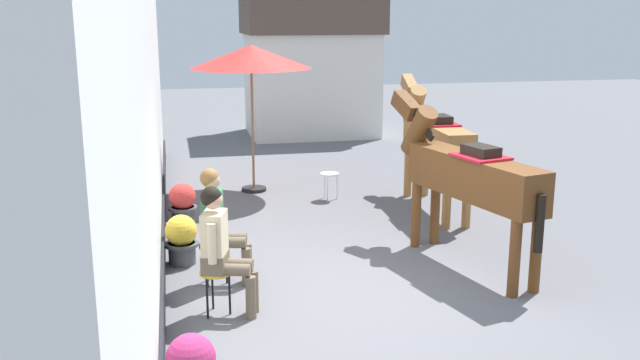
{
  "coord_description": "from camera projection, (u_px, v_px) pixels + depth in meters",
  "views": [
    {
      "loc": [
        -2.2,
        -7.15,
        3.09
      ],
      "look_at": [
        -0.4,
        1.2,
        1.05
      ],
      "focal_mm": 39.07,
      "sensor_mm": 36.0,
      "label": 1
    }
  ],
  "objects": [
    {
      "name": "ground_plane",
      "position": [
        321.0,
        218.0,
        10.82
      ],
      "size": [
        40.0,
        40.0,
        0.0
      ],
      "primitive_type": "plane",
      "color": "slate"
    },
    {
      "name": "pub_facade_wall",
      "position": [
        144.0,
        144.0,
        8.51
      ],
      "size": [
        0.34,
        14.0,
        3.4
      ],
      "color": "white",
      "rests_on": "ground_plane"
    },
    {
      "name": "distant_cottage",
      "position": [
        311.0,
        65.0,
        18.0
      ],
      "size": [
        3.4,
        2.6,
        3.5
      ],
      "color": "silver",
      "rests_on": "ground_plane"
    },
    {
      "name": "seated_visitor_near",
      "position": [
        221.0,
        244.0,
        7.18
      ],
      "size": [
        0.61,
        0.48,
        1.39
      ],
      "color": "gold",
      "rests_on": "ground_plane"
    },
    {
      "name": "seated_visitor_far",
      "position": [
        218.0,
        220.0,
        8.02
      ],
      "size": [
        0.61,
        0.48,
        1.39
      ],
      "color": "black",
      "rests_on": "ground_plane"
    },
    {
      "name": "saddled_horse_near",
      "position": [
        467.0,
        175.0,
        8.57
      ],
      "size": [
        1.01,
        2.94,
        2.06
      ],
      "color": "brown",
      "rests_on": "ground_plane"
    },
    {
      "name": "saddled_horse_far",
      "position": [
        434.0,
        139.0,
        11.08
      ],
      "size": [
        0.53,
        3.0,
        2.06
      ],
      "color": "#9E6B38",
      "rests_on": "ground_plane"
    },
    {
      "name": "flower_planter_inner_far",
      "position": [
        181.0,
        239.0,
        8.77
      ],
      "size": [
        0.43,
        0.43,
        0.64
      ],
      "color": "#4C4C51",
      "rests_on": "ground_plane"
    },
    {
      "name": "flower_planter_farthest",
      "position": [
        183.0,
        203.0,
        10.41
      ],
      "size": [
        0.43,
        0.43,
        0.64
      ],
      "color": "#4C4C51",
      "rests_on": "ground_plane"
    },
    {
      "name": "cafe_parasol",
      "position": [
        251.0,
        58.0,
        11.95
      ],
      "size": [
        2.1,
        2.1,
        2.58
      ],
      "color": "black",
      "rests_on": "ground_plane"
    },
    {
      "name": "spare_stool_white",
      "position": [
        330.0,
        177.0,
        11.82
      ],
      "size": [
        0.32,
        0.32,
        0.46
      ],
      "color": "white",
      "rests_on": "ground_plane"
    }
  ]
}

